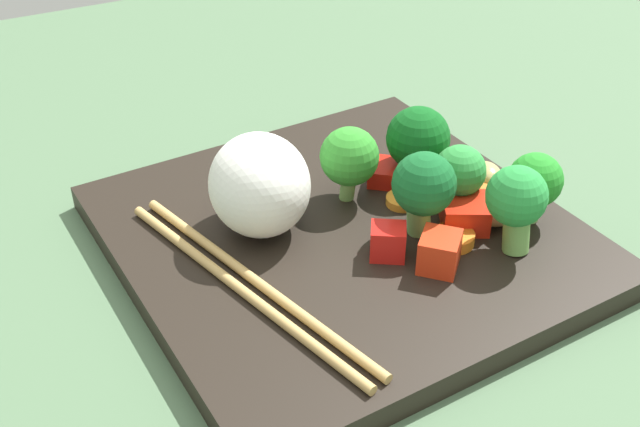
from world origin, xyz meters
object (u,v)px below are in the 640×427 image
Objects in this scene: rice_mound at (260,185)px; broccoli_floret_4 at (517,200)px; carrot_slice_2 at (494,193)px; chopstick_pair at (247,284)px; square_plate at (343,238)px.

broccoli_floret_4 is (-9.61, -13.21, 0.35)cm from rice_mound.
rice_mound is 2.36× the size of carrot_slice_2.
rice_mound is 7.07cm from chopstick_pair.
rice_mound is (2.62, 4.85, 4.22)cm from square_plate.
chopstick_pair is at bearing 108.51° from square_plate.
carrot_slice_2 is at bearing -105.62° from rice_mound.
carrot_slice_2 is 19.41cm from chopstick_pair.
broccoli_floret_4 reaches higher than square_plate.
broccoli_floret_4 is 1.91× the size of carrot_slice_2.
square_plate is 4.73× the size of broccoli_floret_4.
chopstick_pair is at bearing 92.74° from carrot_slice_2.
broccoli_floret_4 is 6.71cm from carrot_slice_2.
rice_mound is at bearing 61.59° from square_plate.
broccoli_floret_4 reaches higher than chopstick_pair.
rice_mound reaches higher than carrot_slice_2.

